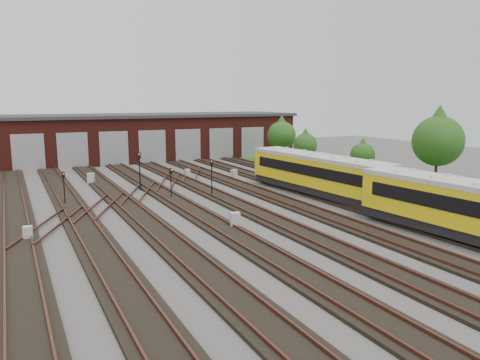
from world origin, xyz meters
name	(u,v)px	position (x,y,z in m)	size (l,w,h in m)	color
ground	(254,228)	(0.00, 0.00, 0.00)	(120.00, 120.00, 0.00)	#464441
track_network	(247,225)	(-0.17, 0.59, 0.11)	(30.40, 70.00, 0.33)	black
maintenance_shed	(119,137)	(-0.01, 39.97, 3.20)	(51.00, 12.50, 6.35)	#511A14
grass_verge	(371,182)	(19.00, 10.00, 0.03)	(8.00, 55.00, 0.05)	#1F521B
signal_mast_0	(64,184)	(-10.34, 12.77, 1.74)	(0.25, 0.24, 2.70)	black
signal_mast_1	(140,166)	(-3.30, 16.29, 2.27)	(0.31, 0.29, 3.56)	black
signal_mast_2	(212,173)	(1.55, 10.63, 2.09)	(0.30, 0.29, 3.27)	black
signal_mast_3	(171,179)	(-1.94, 11.26, 1.71)	(0.27, 0.26, 2.65)	black
relay_cabinet_0	(28,233)	(-13.44, 3.64, 0.45)	(0.54, 0.45, 0.89)	#B6B9BB
relay_cabinet_1	(91,179)	(-6.89, 21.65, 0.56)	(0.67, 0.56, 1.11)	#B6B9BB
relay_cabinet_2	(235,220)	(-1.05, 0.63, 0.52)	(0.62, 0.52, 1.04)	#B6B9BB
relay_cabinet_3	(187,173)	(3.17, 21.19, 0.46)	(0.55, 0.46, 0.91)	#B6B9BB
relay_cabinet_4	(234,174)	(7.42, 18.31, 0.49)	(0.59, 0.49, 0.98)	#B6B9BB
tree_0	(282,132)	(18.93, 27.44, 4.08)	(3.83, 3.83, 6.35)	black
tree_1	(305,142)	(19.19, 22.17, 3.14)	(2.95, 2.95, 4.89)	black
tree_2	(438,135)	(22.44, 4.92, 5.08)	(4.77, 4.77, 7.91)	black
tree_3	(363,152)	(19.98, 12.50, 2.81)	(2.64, 2.64, 4.37)	black
bush_0	(474,206)	(16.08, -4.16, 0.74)	(1.49, 1.49, 1.49)	#1B4714
bush_1	(292,161)	(18.46, 23.96, 0.66)	(1.32, 1.32, 1.32)	#1B4714
bush_2	(283,153)	(20.84, 30.17, 0.83)	(1.66, 1.66, 1.66)	#1B4714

